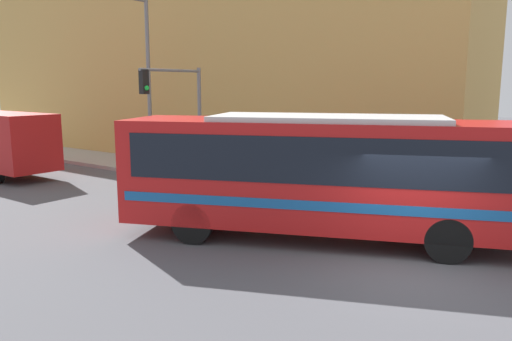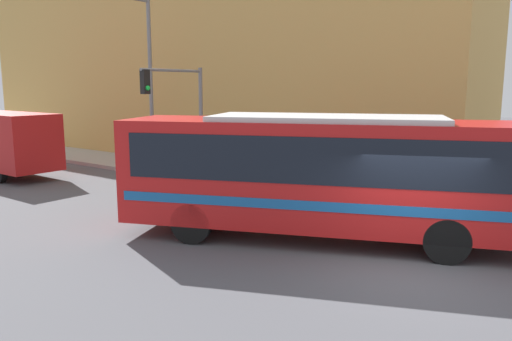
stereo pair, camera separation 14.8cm
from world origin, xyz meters
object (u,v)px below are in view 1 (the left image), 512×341
Objects in this scene: parking_meter at (248,161)px; traffic_light_pole at (179,102)px; street_lamp at (143,70)px; city_bus at (326,169)px; fire_hydrant at (330,186)px; pedestrian_near_corner at (350,166)px.

traffic_light_pole is at bearing 111.50° from parking_meter.
parking_meter is 0.18× the size of street_lamp.
city_bus is 16.34× the size of fire_hydrant.
fire_hydrant is at bearing 3.35° from city_bus.
fire_hydrant is 10.43m from street_lamp.
parking_meter is at bearing -89.15° from street_lamp.
pedestrian_near_corner is at bearing -3.23° from city_bus.
street_lamp is at bearing 99.40° from pedestrian_near_corner.
traffic_light_pole is (-1.06, 6.33, 2.87)m from fire_hydrant.
pedestrian_near_corner is (1.58, -9.57, -3.66)m from street_lamp.
fire_hydrant is at bearing -80.52° from traffic_light_pole.
fire_hydrant is at bearing -90.00° from parking_meter.
street_lamp is (-0.09, 9.54, 4.21)m from fire_hydrant.
city_bus reaches higher than parking_meter.
city_bus is 2.34× the size of traffic_light_pole.
pedestrian_near_corner is at bearing -1.06° from fire_hydrant.
parking_meter is (1.06, -2.69, -2.27)m from traffic_light_pole.
traffic_light_pole is 2.67× the size of pedestrian_near_corner.
parking_meter is at bearing -68.50° from traffic_light_pole.
fire_hydrant is 0.09× the size of street_lamp.
city_bus is 7.09m from parking_meter.
traffic_light_pole is at bearing 111.87° from pedestrian_near_corner.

